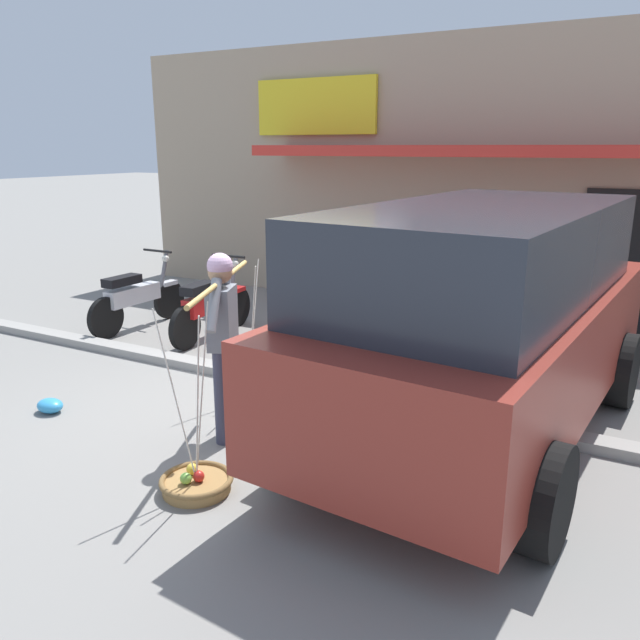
{
  "coord_description": "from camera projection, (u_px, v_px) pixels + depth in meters",
  "views": [
    {
      "loc": [
        3.46,
        -4.87,
        2.56
      ],
      "look_at": [
        0.51,
        0.6,
        0.85
      ],
      "focal_mm": 35.53,
      "sensor_mm": 36.0,
      "label": 1
    }
  ],
  "objects": [
    {
      "name": "fruit_vendor",
      "position": [
        223.0,
        335.0,
        5.5
      ],
      "size": [
        0.74,
        1.73,
        1.7
      ],
      "color": "#38384C",
      "rests_on": "ground"
    },
    {
      "name": "motorcycle_second_in_row",
      "position": [
        211.0,
        306.0,
        8.65
      ],
      "size": [
        0.54,
        1.82,
        1.09
      ],
      "color": "black",
      "rests_on": "ground"
    },
    {
      "name": "motorcycle_nearest_shop",
      "position": [
        137.0,
        298.0,
        9.11
      ],
      "size": [
        0.54,
        1.82,
        1.09
      ],
      "color": "black",
      "rests_on": "ground"
    },
    {
      "name": "sidewalk_curb",
      "position": [
        284.0,
        382.0,
        6.98
      ],
      "size": [
        20.0,
        0.24,
        0.1
      ],
      "primitive_type": "cube",
      "color": "gray",
      "rests_on": "ground"
    },
    {
      "name": "wooden_crate",
      "position": [
        469.0,
        360.0,
        7.36
      ],
      "size": [
        0.44,
        0.36,
        0.32
      ],
      "primitive_type": "cube",
      "color": "olive",
      "rests_on": "ground"
    },
    {
      "name": "plastic_litter_bag",
      "position": [
        50.0,
        406.0,
        6.29
      ],
      "size": [
        0.28,
        0.22,
        0.14
      ],
      "primitive_type": "ellipsoid",
      "color": "#3393D1",
      "rests_on": "ground"
    },
    {
      "name": "fruit_basket_right_side",
      "position": [
        249.0,
        392.0,
        6.62
      ],
      "size": [
        0.57,
        0.57,
        1.45
      ],
      "color": "#9E7542",
      "rests_on": "ground"
    },
    {
      "name": "fruit_basket_left_side",
      "position": [
        196.0,
        482.0,
        4.85
      ],
      "size": [
        0.57,
        0.57,
        1.45
      ],
      "color": "#9E7542",
      "rests_on": "ground"
    },
    {
      "name": "storefront_building",
      "position": [
        522.0,
        172.0,
        11.58
      ],
      "size": [
        13.0,
        6.0,
        4.2
      ],
      "color": "tan",
      "rests_on": "ground"
    },
    {
      "name": "ground_plane",
      "position": [
        248.0,
        408.0,
        6.4
      ],
      "size": [
        90.0,
        90.0,
        0.0
      ],
      "primitive_type": "plane",
      "color": "gray"
    },
    {
      "name": "parked_truck",
      "position": [
        484.0,
        317.0,
        5.5
      ],
      "size": [
        2.48,
        4.95,
        2.1
      ],
      "color": "maroon",
      "rests_on": "ground"
    }
  ]
}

